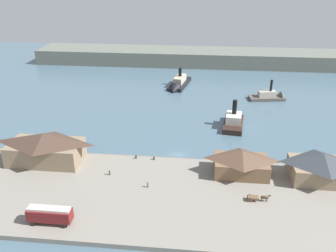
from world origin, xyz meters
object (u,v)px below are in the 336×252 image
(ferry_moored_east, at_px, (234,120))
(pedestrian_walking_east, at_px, (148,185))
(ferry_shed_central_terminal, at_px, (322,167))
(mooring_post_east, at_px, (136,157))
(pedestrian_at_waters_edge, at_px, (110,173))
(ferry_shed_customs_shed, at_px, (241,162))
(ferry_shed_east_terminal, at_px, (45,147))
(mooring_post_west, at_px, (154,158))
(ferry_mid_harbor, at_px, (178,84))
(street_tram, at_px, (50,214))
(ferry_outer_harbor, at_px, (272,97))
(horse_cart, at_px, (258,197))

(ferry_moored_east, bearing_deg, pedestrian_walking_east, -118.74)
(pedestrian_walking_east, xyz_separation_m, ferry_moored_east, (24.05, 43.87, -0.16))
(ferry_shed_central_terminal, xyz_separation_m, mooring_post_east, (-49.66, 5.72, -3.33))
(ferry_shed_central_terminal, distance_m, pedestrian_at_waters_edge, 55.17)
(ferry_shed_customs_shed, xyz_separation_m, ferry_moored_east, (0.36, 34.83, -2.83))
(ferry_shed_east_terminal, height_order, mooring_post_west, ferry_shed_east_terminal)
(ferry_shed_customs_shed, xyz_separation_m, ferry_mid_harbor, (-22.76, 75.75, -3.16))
(pedestrian_walking_east, distance_m, pedestrian_at_waters_edge, 11.96)
(ferry_shed_east_terminal, height_order, ferry_shed_central_terminal, ferry_shed_east_terminal)
(pedestrian_walking_east, distance_m, mooring_post_west, 13.94)
(ferry_mid_harbor, bearing_deg, ferry_shed_customs_shed, -73.27)
(street_tram, relative_size, ferry_outer_harbor, 0.57)
(ferry_shed_east_terminal, height_order, ferry_mid_harbor, ferry_shed_east_terminal)
(street_tram, distance_m, pedestrian_at_waters_edge, 21.71)
(pedestrian_walking_east, relative_size, pedestrian_at_waters_edge, 1.03)
(pedestrian_at_waters_edge, bearing_deg, pedestrian_walking_east, -22.82)
(ferry_shed_east_terminal, bearing_deg, street_tram, -65.00)
(mooring_post_east, relative_size, ferry_moored_east, 0.05)
(ferry_shed_customs_shed, distance_m, mooring_post_east, 30.00)
(street_tram, relative_size, mooring_post_east, 10.61)
(pedestrian_at_waters_edge, distance_m, ferry_moored_east, 52.62)
(ferry_shed_east_terminal, bearing_deg, horse_cart, -12.39)
(ferry_outer_harbor, height_order, ferry_mid_harbor, ferry_outer_harbor)
(ferry_shed_central_terminal, distance_m, pedestrian_walking_east, 44.84)
(ferry_shed_central_terminal, xyz_separation_m, horse_cart, (-17.24, -11.23, -2.85))
(street_tram, xyz_separation_m, ferry_mid_harbor, (19.67, 100.38, -2.10))
(pedestrian_at_waters_edge, bearing_deg, ferry_shed_customs_shed, 7.22)
(ferry_shed_customs_shed, distance_m, pedestrian_walking_east, 25.50)
(pedestrian_at_waters_edge, relative_size, mooring_post_east, 1.78)
(pedestrian_walking_east, relative_size, ferry_moored_east, 0.10)
(ferry_shed_customs_shed, relative_size, ferry_outer_harbor, 0.86)
(ferry_shed_east_terminal, distance_m, ferry_moored_east, 64.51)
(ferry_shed_east_terminal, relative_size, horse_cart, 3.79)
(ferry_moored_east, bearing_deg, mooring_post_east, -135.05)
(mooring_post_east, xyz_separation_m, ferry_moored_east, (29.77, 29.72, 0.14))
(horse_cart, height_order, ferry_outer_harbor, ferry_outer_harbor)
(ferry_shed_customs_shed, relative_size, mooring_post_east, 15.96)
(horse_cart, bearing_deg, mooring_post_west, 148.35)
(ferry_shed_east_terminal, xyz_separation_m, ferry_moored_east, (54.62, 34.09, -3.91))
(horse_cart, xyz_separation_m, pedestrian_walking_east, (-26.70, 2.81, -0.18))
(ferry_outer_harbor, xyz_separation_m, ferry_moored_east, (-17.88, -28.59, 0.59))
(pedestrian_walking_east, bearing_deg, mooring_post_west, 91.86)
(pedestrian_at_waters_edge, xyz_separation_m, mooring_post_east, (5.30, 9.51, -0.28))
(ferry_shed_customs_shed, bearing_deg, pedestrian_at_waters_edge, -172.78)
(ferry_shed_central_terminal, height_order, ferry_outer_harbor, ferry_shed_central_terminal)
(street_tram, bearing_deg, mooring_post_east, 66.35)
(ferry_shed_customs_shed, xyz_separation_m, horse_cart, (3.00, -11.85, -2.49))
(ferry_shed_east_terminal, height_order, mooring_post_east, ferry_shed_east_terminal)
(pedestrian_at_waters_edge, distance_m, mooring_post_west, 14.07)
(pedestrian_walking_east, relative_size, ferry_outer_harbor, 0.10)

